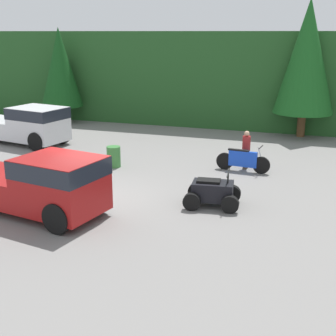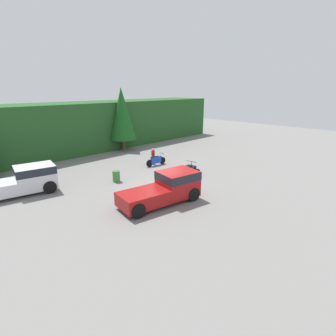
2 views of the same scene
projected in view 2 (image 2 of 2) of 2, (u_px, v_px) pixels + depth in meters
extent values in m
plane|color=slate|center=(161.00, 190.00, 19.07)|extent=(80.00, 80.00, 0.00)
cube|color=#235123|center=(61.00, 129.00, 29.01)|extent=(44.00, 6.00, 5.54)
cylinder|color=brown|center=(124.00, 144.00, 31.38)|extent=(0.43, 0.43, 1.30)
cone|color=#19561E|center=(122.00, 114.00, 30.32)|extent=(3.17, 3.17, 5.92)
cube|color=maroon|center=(178.00, 183.00, 17.34)|extent=(2.70, 2.34, 1.67)
cube|color=#1E232D|center=(178.00, 175.00, 17.18)|extent=(2.72, 2.37, 0.54)
cube|color=maroon|center=(143.00, 198.00, 15.99)|extent=(3.22, 2.43, 0.85)
cylinder|color=black|center=(177.00, 186.00, 18.56)|extent=(0.95, 0.43, 0.91)
cylinder|color=black|center=(193.00, 194.00, 17.17)|extent=(0.95, 0.43, 0.91)
cylinder|color=black|center=(124.00, 200.00, 16.27)|extent=(0.95, 0.43, 0.91)
cylinder|color=black|center=(138.00, 211.00, 14.88)|extent=(0.95, 0.43, 0.91)
cube|color=silver|center=(36.00, 177.00, 18.58)|extent=(2.85, 2.39, 1.67)
cube|color=#1E232D|center=(35.00, 170.00, 18.42)|extent=(2.87, 2.41, 0.54)
cylinder|color=black|center=(45.00, 180.00, 19.83)|extent=(0.95, 0.44, 0.91)
cylinder|color=black|center=(50.00, 187.00, 18.43)|extent=(0.95, 0.44, 0.91)
cylinder|color=black|center=(162.00, 161.00, 25.54)|extent=(0.71, 0.16, 0.70)
cylinder|color=black|center=(150.00, 163.00, 24.59)|extent=(0.71, 0.16, 0.70)
cube|color=blue|center=(156.00, 160.00, 25.01)|extent=(1.18, 0.27, 0.64)
cylinder|color=#B7B7BC|center=(162.00, 157.00, 25.40)|extent=(0.28, 0.08, 0.73)
cylinder|color=black|center=(162.00, 153.00, 25.29)|extent=(0.09, 0.60, 0.04)
cube|color=black|center=(154.00, 157.00, 24.79)|extent=(0.87, 0.22, 0.06)
cylinder|color=black|center=(187.00, 170.00, 22.84)|extent=(0.59, 0.29, 0.57)
cylinder|color=black|center=(197.00, 172.00, 22.24)|extent=(0.59, 0.29, 0.57)
cylinder|color=black|center=(179.00, 173.00, 21.91)|extent=(0.59, 0.29, 0.57)
cylinder|color=black|center=(189.00, 176.00, 21.31)|extent=(0.59, 0.29, 0.57)
cube|color=black|center=(188.00, 170.00, 22.01)|extent=(1.41, 0.96, 0.60)
cylinder|color=black|center=(191.00, 163.00, 22.23)|extent=(0.06, 0.06, 0.35)
cylinder|color=black|center=(191.00, 162.00, 22.18)|extent=(0.16, 0.97, 0.04)
cube|color=black|center=(187.00, 167.00, 21.80)|extent=(0.81, 0.55, 0.08)
cylinder|color=brown|center=(153.00, 160.00, 25.45)|extent=(0.19, 0.19, 0.79)
cylinder|color=brown|center=(154.00, 161.00, 25.31)|extent=(0.19, 0.19, 0.79)
cylinder|color=maroon|center=(153.00, 154.00, 25.18)|extent=(0.38, 0.38, 0.60)
sphere|color=tan|center=(153.00, 149.00, 25.06)|extent=(0.25, 0.25, 0.22)
cylinder|color=#387A38|center=(116.00, 176.00, 20.73)|extent=(0.58, 0.58, 0.88)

